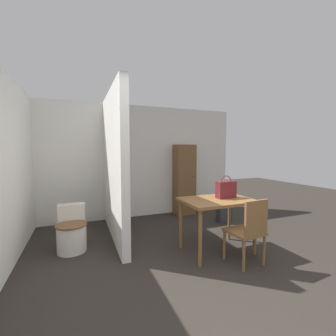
# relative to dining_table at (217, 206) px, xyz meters

# --- Properties ---
(ground_plane) EXTENTS (16.00, 16.00, 0.00)m
(ground_plane) POSITION_rel_dining_table_xyz_m (-0.74, -1.19, -0.69)
(ground_plane) COLOR #2D2823
(wall_back) EXTENTS (4.93, 0.12, 2.50)m
(wall_back) POSITION_rel_dining_table_xyz_m (-0.74, 2.24, 0.56)
(wall_back) COLOR white
(wall_back) RESTS_ON ground_plane
(wall_left) EXTENTS (0.12, 4.38, 2.50)m
(wall_left) POSITION_rel_dining_table_xyz_m (-2.76, 0.49, 0.56)
(wall_left) COLOR white
(wall_left) RESTS_ON ground_plane
(partition_wall) EXTENTS (0.12, 2.05, 2.50)m
(partition_wall) POSITION_rel_dining_table_xyz_m (-1.32, 1.16, 0.56)
(partition_wall) COLOR white
(partition_wall) RESTS_ON ground_plane
(dining_table) EXTENTS (1.02, 0.71, 0.79)m
(dining_table) POSITION_rel_dining_table_xyz_m (0.00, 0.00, 0.00)
(dining_table) COLOR brown
(dining_table) RESTS_ON ground_plane
(wooden_chair) EXTENTS (0.45, 0.45, 0.89)m
(wooden_chair) POSITION_rel_dining_table_xyz_m (0.16, -0.49, -0.21)
(wooden_chair) COLOR brown
(wooden_chair) RESTS_ON ground_plane
(toilet) EXTENTS (0.44, 0.59, 0.66)m
(toilet) POSITION_rel_dining_table_xyz_m (-2.01, 0.85, -0.42)
(toilet) COLOR silver
(toilet) RESTS_ON ground_plane
(handbag) EXTENTS (0.30, 0.13, 0.34)m
(handbag) POSITION_rel_dining_table_xyz_m (0.17, 0.02, 0.23)
(handbag) COLOR maroon
(handbag) RESTS_ON dining_table
(wooden_cabinet) EXTENTS (0.46, 0.38, 1.64)m
(wooden_cabinet) POSITION_rel_dining_table_xyz_m (0.42, 1.99, 0.13)
(wooden_cabinet) COLOR brown
(wooden_cabinet) RESTS_ON ground_plane
(space_heater) EXTENTS (0.30, 0.16, 0.49)m
(space_heater) POSITION_rel_dining_table_xyz_m (0.94, 1.12, -0.44)
(space_heater) COLOR #2D2D33
(space_heater) RESTS_ON ground_plane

